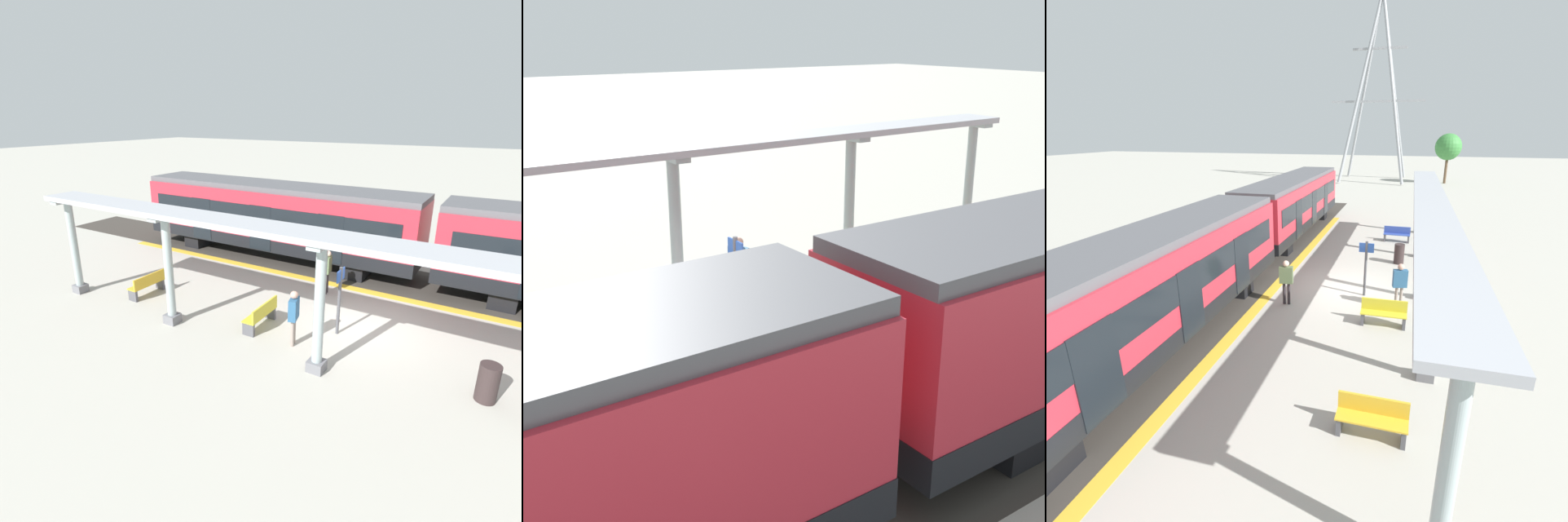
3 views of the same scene
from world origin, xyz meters
TOP-DOWN VIEW (x-y plane):
  - ground_plane at (0.00, 0.00)m, footprint 176.00×176.00m
  - tactile_edge_strip at (-3.03, 0.00)m, footprint 0.43×26.13m
  - trackbed at (-4.85, 0.00)m, footprint 3.20×38.13m
  - canopy_pillar_nearest at (2.80, -10.02)m, footprint 1.10×0.44m
  - canopy_pillar_second at (2.80, -5.27)m, footprint 1.10×0.44m
  - canopy_pillar_third at (2.80, -0.12)m, footprint 1.10×0.44m
  - canopy_beam at (2.80, 0.06)m, footprint 1.20×20.97m
  - bench_near_end at (1.64, -7.57)m, footprint 1.51×0.46m
  - bench_mid_platform at (1.52, -2.62)m, footprint 1.51×0.47m
  - platform_info_sign at (0.63, -0.41)m, footprint 0.56×0.10m
  - passenger_waiting_near_edge at (-2.07, -1.94)m, footprint 0.52×0.29m
  - passenger_by_the_benches at (1.95, -1.27)m, footprint 0.54×0.33m

SIDE VIEW (x-z plane):
  - ground_plane at x=0.00m, z-range 0.00..0.00m
  - trackbed at x=-4.85m, z-range 0.00..0.01m
  - tactile_edge_strip at x=-3.03m, z-range 0.00..0.01m
  - bench_near_end at x=1.64m, z-range 0.01..0.87m
  - bench_mid_platform at x=1.52m, z-range 0.01..0.87m
  - passenger_waiting_near_edge at x=-2.07m, z-range 0.21..1.92m
  - passenger_by_the_benches at x=1.95m, z-range 0.22..1.94m
  - platform_info_sign at x=0.63m, z-range 0.23..2.43m
  - canopy_pillar_nearest at x=2.80m, z-range 0.03..3.64m
  - canopy_pillar_second at x=2.80m, z-range 0.03..3.64m
  - canopy_pillar_third at x=2.80m, z-range 0.03..3.64m
  - canopy_beam at x=2.80m, z-range 3.61..3.77m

